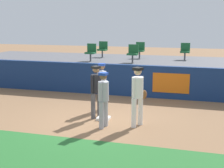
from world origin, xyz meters
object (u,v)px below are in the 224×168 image
object	(u,v)px
player_runner_visitor	(102,83)
seat_front_center	(133,52)
first_base	(103,118)
seat_back_center	(140,49)
seat_front_left	(91,51)
player_umpire	(96,88)
seat_back_right	(185,50)
player_coach_visitor	(103,96)
player_fielder_home	(138,93)
seat_back_left	(103,48)

from	to	relation	value
player_runner_visitor	seat_front_center	world-z (taller)	seat_front_center
first_base	seat_back_center	distance (m)	7.00
seat_back_center	seat_front_left	world-z (taller)	same
player_umpire	seat_front_center	bearing A→B (deg)	-158.54
seat_back_right	seat_front_left	size ratio (longest dim) A/B	1.00
seat_front_left	seat_front_center	bearing A→B (deg)	0.01
player_coach_visitor	seat_front_center	size ratio (longest dim) A/B	2.01
seat_back_right	seat_front_left	world-z (taller)	same
player_coach_visitor	seat_front_left	xyz separation A→B (m)	(-2.48, 5.75, 0.76)
player_fielder_home	player_umpire	size ratio (longest dim) A/B	1.05
player_fielder_home	seat_back_left	distance (m)	7.94
player_umpire	seat_back_left	xyz separation A→B (m)	(-1.92, 6.65, 0.73)
first_base	player_coach_visitor	xyz separation A→B (m)	(0.25, -0.76, 0.94)
player_fielder_home	player_runner_visitor	size ratio (longest dim) A/B	1.07
player_fielder_home	player_runner_visitor	bearing A→B (deg)	-105.61
seat_back_center	seat_back_right	size ratio (longest dim) A/B	1.00
seat_back_center	player_fielder_home	bearing A→B (deg)	-79.03
player_fielder_home	seat_back_left	size ratio (longest dim) A/B	2.17
player_fielder_home	seat_front_center	distance (m)	5.54
first_base	seat_back_center	size ratio (longest dim) A/B	0.48
player_fielder_home	seat_front_center	xyz separation A→B (m)	(-1.35, 5.33, 0.69)
first_base	seat_back_right	size ratio (longest dim) A/B	0.48
seat_back_center	seat_back_right	bearing A→B (deg)	0.00
seat_back_left	seat_front_center	size ratio (longest dim) A/B	1.00
player_umpire	seat_front_left	xyz separation A→B (m)	(-1.94, 4.85, 0.73)
first_base	seat_back_left	xyz separation A→B (m)	(-2.21, 6.79, 1.70)
seat_front_left	seat_back_right	bearing A→B (deg)	22.43
seat_back_center	first_base	bearing A→B (deg)	-88.51
first_base	player_runner_visitor	bearing A→B (deg)	110.37
seat_front_center	seat_back_center	bearing A→B (deg)	90.92
seat_back_center	seat_front_left	size ratio (longest dim) A/B	1.00
first_base	player_umpire	xyz separation A→B (m)	(-0.29, 0.13, 0.97)
seat_front_center	player_fielder_home	bearing A→B (deg)	-75.75
player_runner_visitor	first_base	bearing A→B (deg)	12.95
first_base	player_coach_visitor	size ratio (longest dim) A/B	0.24
seat_back_left	player_fielder_home	bearing A→B (deg)	-64.37
seat_back_left	seat_front_left	world-z (taller)	same
player_fielder_home	player_umpire	distance (m)	1.57
first_base	seat_front_left	distance (m)	5.72
first_base	seat_front_center	size ratio (longest dim) A/B	0.48
seat_back_left	seat_front_left	xyz separation A→B (m)	(-0.02, -1.80, -0.00)
player_runner_visitor	seat_front_left	size ratio (longest dim) A/B	2.03
player_umpire	player_coach_visitor	bearing A→B (deg)	54.28
first_base	seat_back_left	world-z (taller)	seat_back_left
first_base	player_fielder_home	bearing A→B (deg)	-15.77
player_coach_visitor	seat_front_center	world-z (taller)	seat_front_center
seat_back_right	seat_front_left	xyz separation A→B (m)	(-4.36, -1.80, -0.00)
player_umpire	seat_back_left	world-z (taller)	seat_back_left
player_runner_visitor	seat_back_right	bearing A→B (deg)	148.74
player_runner_visitor	player_fielder_home	bearing A→B (deg)	41.27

